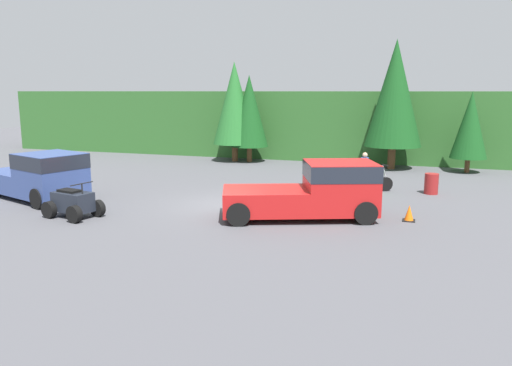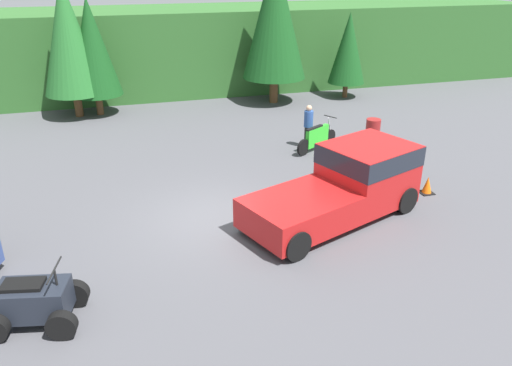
% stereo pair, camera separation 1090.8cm
% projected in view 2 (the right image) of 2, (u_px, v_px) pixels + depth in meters
% --- Properties ---
extents(ground_plane, '(80.00, 80.00, 0.00)m').
position_uv_depth(ground_plane, '(215.00, 218.00, 14.27)').
color(ground_plane, '#4C4C51').
extents(hillside_backdrop, '(44.00, 6.00, 4.32)m').
position_uv_depth(hillside_backdrop, '(154.00, 50.00, 27.39)').
color(hillside_backdrop, '#2D6028').
rests_on(hillside_backdrop, ground_plane).
extents(tree_left, '(2.69, 2.69, 6.12)m').
position_uv_depth(tree_left, '(68.00, 37.00, 21.96)').
color(tree_left, brown).
rests_on(tree_left, ground_plane).
extents(tree_mid_left, '(2.34, 2.34, 5.31)m').
position_uv_depth(tree_mid_left, '(92.00, 47.00, 22.43)').
color(tree_mid_left, brown).
rests_on(tree_mid_left, ground_plane).
extents(tree_mid_right, '(3.14, 3.14, 7.15)m').
position_uv_depth(tree_mid_right, '(275.00, 17.00, 23.99)').
color(tree_mid_right, brown).
rests_on(tree_mid_right, ground_plane).
extents(tree_right, '(1.91, 1.91, 4.35)m').
position_uv_depth(tree_right, '(348.00, 48.00, 25.60)').
color(tree_right, brown).
rests_on(tree_right, ground_plane).
extents(pickup_truck_red, '(5.62, 3.79, 1.95)m').
position_uv_depth(pickup_truck_red, '(348.00, 182.00, 14.07)').
color(pickup_truck_red, red).
rests_on(pickup_truck_red, ground_plane).
extents(dirt_bike, '(2.03, 1.28, 1.18)m').
position_uv_depth(dirt_bike, '(317.00, 138.00, 19.13)').
color(dirt_bike, black).
rests_on(dirt_bike, ground_plane).
extents(quad_atv, '(2.08, 1.58, 1.26)m').
position_uv_depth(quad_atv, '(34.00, 303.00, 9.97)').
color(quad_atv, black).
rests_on(quad_atv, ground_plane).
extents(rider_person, '(0.41, 0.41, 1.69)m').
position_uv_depth(rider_person, '(308.00, 125.00, 19.23)').
color(rider_person, black).
rests_on(rider_person, ground_plane).
extents(traffic_cone, '(0.42, 0.42, 0.55)m').
position_uv_depth(traffic_cone, '(427.00, 186.00, 15.66)').
color(traffic_cone, black).
rests_on(traffic_cone, ground_plane).
extents(steel_barrel, '(0.58, 0.58, 0.88)m').
position_uv_depth(steel_barrel, '(373.00, 130.00, 20.18)').
color(steel_barrel, maroon).
rests_on(steel_barrel, ground_plane).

